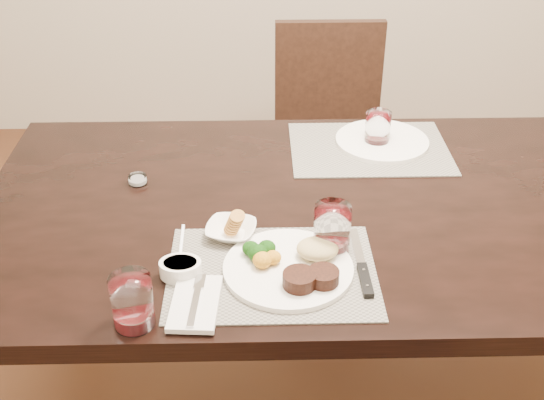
{
  "coord_description": "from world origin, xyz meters",
  "views": [
    {
      "loc": [
        -0.28,
        -1.47,
        1.69
      ],
      "look_at": [
        -0.25,
        -0.09,
        0.82
      ],
      "focal_mm": 45.0,
      "sensor_mm": 36.0,
      "label": 1
    }
  ],
  "objects_px": {
    "dinner_plate": "(294,265)",
    "cracker_bowl": "(231,230)",
    "chair_far": "(329,129)",
    "wine_glass_near": "(332,231)",
    "steak_knife": "(363,272)",
    "far_plate": "(382,141)"
  },
  "relations": [
    {
      "from": "chair_far",
      "to": "far_plate",
      "type": "height_order",
      "value": "chair_far"
    },
    {
      "from": "chair_far",
      "to": "wine_glass_near",
      "type": "height_order",
      "value": "chair_far"
    },
    {
      "from": "cracker_bowl",
      "to": "far_plate",
      "type": "relative_size",
      "value": 0.51
    },
    {
      "from": "steak_knife",
      "to": "cracker_bowl",
      "type": "xyz_separation_m",
      "value": [
        -0.29,
        0.15,
        0.01
      ]
    },
    {
      "from": "chair_far",
      "to": "cracker_bowl",
      "type": "height_order",
      "value": "chair_far"
    },
    {
      "from": "steak_knife",
      "to": "far_plate",
      "type": "xyz_separation_m",
      "value": [
        0.14,
        0.62,
        0.0
      ]
    },
    {
      "from": "far_plate",
      "to": "wine_glass_near",
      "type": "bearing_deg",
      "value": -110.98
    },
    {
      "from": "cracker_bowl",
      "to": "dinner_plate",
      "type": "bearing_deg",
      "value": -44.59
    },
    {
      "from": "dinner_plate",
      "to": "wine_glass_near",
      "type": "xyz_separation_m",
      "value": [
        0.09,
        0.08,
        0.04
      ]
    },
    {
      "from": "steak_knife",
      "to": "far_plate",
      "type": "bearing_deg",
      "value": 76.45
    },
    {
      "from": "wine_glass_near",
      "to": "far_plate",
      "type": "distance_m",
      "value": 0.57
    },
    {
      "from": "chair_far",
      "to": "far_plate",
      "type": "relative_size",
      "value": 3.27
    },
    {
      "from": "dinner_plate",
      "to": "cracker_bowl",
      "type": "xyz_separation_m",
      "value": [
        -0.14,
        0.14,
        -0.0
      ]
    },
    {
      "from": "steak_knife",
      "to": "cracker_bowl",
      "type": "distance_m",
      "value": 0.33
    },
    {
      "from": "steak_knife",
      "to": "far_plate",
      "type": "height_order",
      "value": "steak_knife"
    },
    {
      "from": "wine_glass_near",
      "to": "far_plate",
      "type": "height_order",
      "value": "wine_glass_near"
    },
    {
      "from": "chair_far",
      "to": "steak_knife",
      "type": "distance_m",
      "value": 1.26
    },
    {
      "from": "dinner_plate",
      "to": "cracker_bowl",
      "type": "bearing_deg",
      "value": 131.03
    },
    {
      "from": "dinner_plate",
      "to": "wine_glass_near",
      "type": "bearing_deg",
      "value": 37.62
    },
    {
      "from": "dinner_plate",
      "to": "cracker_bowl",
      "type": "relative_size",
      "value": 2.06
    },
    {
      "from": "dinner_plate",
      "to": "wine_glass_near",
      "type": "relative_size",
      "value": 2.49
    },
    {
      "from": "cracker_bowl",
      "to": "wine_glass_near",
      "type": "xyz_separation_m",
      "value": [
        0.23,
        -0.06,
        0.04
      ]
    }
  ]
}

